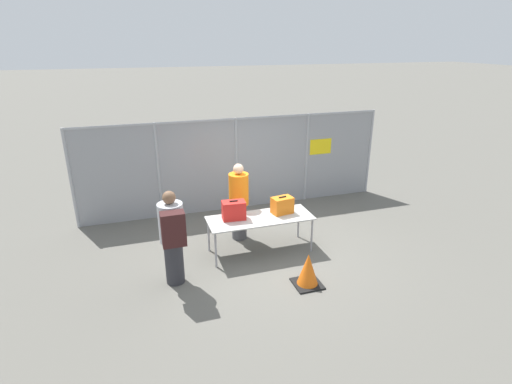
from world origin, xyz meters
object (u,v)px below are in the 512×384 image
Objects in this scene: suitcase_orange at (282,205)px; traffic_cone at (308,271)px; suitcase_red at (234,210)px; utility_trailer at (270,172)px; inspection_table at (260,220)px; security_worker_near at (239,201)px; traveler_hooded at (172,235)px.

traffic_cone is at bearing -93.14° from suitcase_orange.
suitcase_red is 0.14× the size of utility_trailer.
security_worker_near is (-0.24, 0.68, 0.17)m from inspection_table.
utility_trailer is 5.30m from traffic_cone.
traffic_cone is (0.92, -1.49, -0.64)m from suitcase_red.
suitcase_orange reaches higher than traffic_cone.
inspection_table is at bearing -112.55° from utility_trailer.
suitcase_orange is (1.00, -0.02, -0.01)m from suitcase_red.
suitcase_orange is at bearing 8.68° from inspection_table.
traveler_hooded reaches higher than traffic_cone.
suitcase_orange is at bearing 129.33° from security_worker_near.
suitcase_red is 0.65m from security_worker_near.
utility_trailer is (3.34, 4.43, -0.58)m from traveler_hooded.
inspection_table is 4.46× the size of suitcase_red.
traveler_hooded reaches higher than utility_trailer.
utility_trailer is (2.08, 3.69, -0.56)m from suitcase_red.
traveler_hooded is (-2.26, -0.72, 0.03)m from suitcase_orange.
traveler_hooded is 2.84× the size of traffic_cone.
traffic_cone is (0.41, -1.39, -0.41)m from inspection_table.
traveler_hooded is 2.03m from security_worker_near.
suitcase_orange is 3.90m from utility_trailer.
suitcase_orange is 0.95m from security_worker_near.
suitcase_orange reaches higher than inspection_table.
security_worker_near is (-0.73, 0.61, -0.05)m from suitcase_orange.
utility_trailer is (1.08, 3.71, -0.54)m from suitcase_orange.
inspection_table is 3.45× the size of traffic_cone.
inspection_table is 4.11m from utility_trailer.
utility_trailer is 5.67× the size of traffic_cone.
suitcase_orange is 0.13× the size of utility_trailer.
suitcase_orange is 2.38m from traveler_hooded.
traveler_hooded is at bearing 30.16° from security_worker_near.
inspection_table is at bearing -171.32° from suitcase_orange.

